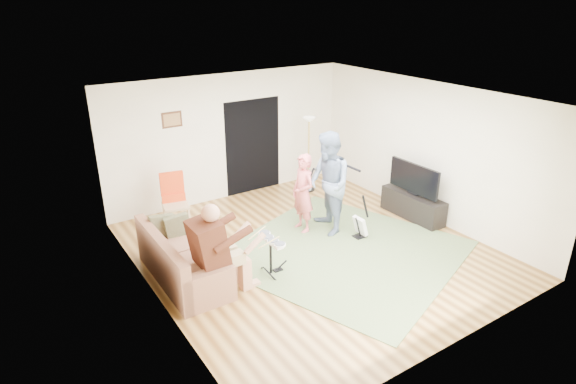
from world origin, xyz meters
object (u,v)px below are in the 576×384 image
object	(u,v)px
dining_chair	(175,210)
television	(414,178)
guitar_spare	(361,226)
sofa	(179,265)
tv_cabinet	(413,206)
singer	(303,193)
guitarist	(328,184)
drum_kit	(271,258)
torchiere_lamp	(309,141)

from	to	relation	value
dining_chair	television	world-z (taller)	television
guitar_spare	television	distance (m)	1.54
sofa	tv_cabinet	world-z (taller)	sofa
guitar_spare	singer	bearing A→B (deg)	130.26
guitarist	sofa	bearing A→B (deg)	-72.72
guitarist	tv_cabinet	bearing A→B (deg)	92.15
sofa	guitar_spare	distance (m)	3.36
drum_kit	guitarist	world-z (taller)	guitarist
drum_kit	torchiere_lamp	size ratio (longest dim) A/B	0.39
guitarist	television	world-z (taller)	guitarist
singer	guitar_spare	size ratio (longest dim) A/B	1.80
singer	tv_cabinet	world-z (taller)	singer
dining_chair	drum_kit	bearing A→B (deg)	-63.61
dining_chair	tv_cabinet	size ratio (longest dim) A/B	0.78
guitarist	tv_cabinet	size ratio (longest dim) A/B	1.38
guitar_spare	torchiere_lamp	size ratio (longest dim) A/B	0.49
torchiere_lamp	tv_cabinet	size ratio (longest dim) A/B	1.22
drum_kit	dining_chair	xyz separation A→B (m)	(-0.66, 2.39, 0.10)
sofa	singer	xyz separation A→B (m)	(2.62, 0.35, 0.48)
sofa	guitarist	distance (m)	3.05
singer	tv_cabinet	distance (m)	2.36
torchiere_lamp	television	world-z (taller)	torchiere_lamp
guitar_spare	tv_cabinet	bearing A→B (deg)	3.49
guitar_spare	dining_chair	bearing A→B (deg)	140.35
dining_chair	television	xyz separation A→B (m)	(4.11, -2.15, 0.46)
drum_kit	guitarist	xyz separation A→B (m)	(1.68, 0.71, 0.68)
drum_kit	singer	distance (m)	1.73
drum_kit	torchiere_lamp	xyz separation A→B (m)	(2.59, 2.58, 0.88)
television	guitar_spare	bearing A→B (deg)	-176.38
singer	tv_cabinet	size ratio (longest dim) A/B	1.08
torchiere_lamp	dining_chair	xyz separation A→B (m)	(-3.25, -0.19, -0.78)
drum_kit	tv_cabinet	size ratio (longest dim) A/B	0.47
drum_kit	singer	xyz separation A→B (m)	(1.33, 1.00, 0.47)
guitarist	dining_chair	size ratio (longest dim) A/B	1.77
singer	dining_chair	bearing A→B (deg)	-123.86
sofa	drum_kit	world-z (taller)	sofa
singer	guitarist	xyz separation A→B (m)	(0.35, -0.29, 0.21)
sofa	dining_chair	world-z (taller)	dining_chair
guitarist	television	xyz separation A→B (m)	(1.77, -0.46, -0.12)
singer	guitar_spare	world-z (taller)	singer
singer	television	size ratio (longest dim) A/B	1.26
sofa	torchiere_lamp	size ratio (longest dim) A/B	1.18
guitarist	television	bearing A→B (deg)	91.77
drum_kit	singer	world-z (taller)	singer
sofa	torchiere_lamp	bearing A→B (deg)	26.50
sofa	television	size ratio (longest dim) A/B	1.68
sofa	television	bearing A→B (deg)	-4.84
torchiere_lamp	tv_cabinet	distance (m)	2.67
singer	dining_chair	xyz separation A→B (m)	(-1.99, 1.39, -0.37)
guitarist	guitar_spare	distance (m)	0.98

